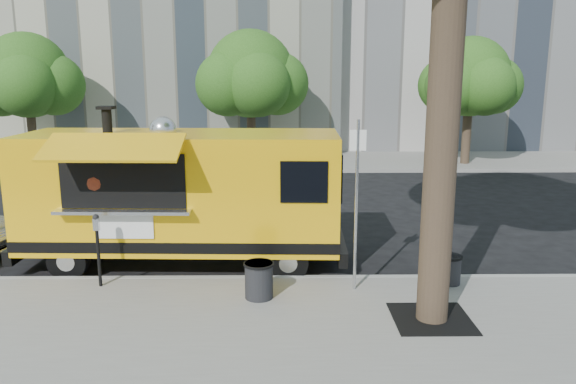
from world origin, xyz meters
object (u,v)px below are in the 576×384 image
Objects in this scene: far_tree_b at (251,74)px; trash_bin_right at (449,268)px; food_truck at (181,193)px; sign_post at (357,196)px; trash_bin_left at (259,279)px; far_tree_a at (27,76)px; parking_meter at (98,242)px; far_tree_c at (470,77)px.

trash_bin_right is at bearing -72.90° from far_tree_b.
far_tree_b reaches higher than food_truck.
sign_post is 2.27m from trash_bin_right.
food_truck is 2.86m from trash_bin_left.
far_tree_b is 1.83× the size of sign_post.
food_truck is at bearing -55.85° from far_tree_a.
far_tree_a is at bearing -177.46° from far_tree_b.
sign_post is at bearing -2.52° from parking_meter.
food_truck is (-9.77, -12.23, -2.19)m from far_tree_c.
far_tree_b is at bearing 100.15° from sign_post.
trash_bin_right is at bearing 8.10° from sign_post.
far_tree_c reaches higher than food_truck.
parking_meter is at bearing -128.66° from far_tree_c.
far_tree_c is at bearing 0.32° from far_tree_a.
parking_meter reaches higher than trash_bin_right.
sign_post is at bearing -114.81° from far_tree_c.
far_tree_b is at bearing 2.54° from far_tree_a.
far_tree_a is 1.03× the size of far_tree_c.
sign_post reaches higher than parking_meter.
far_tree_a is 9.01m from far_tree_b.
food_truck is at bearing -93.54° from far_tree_b.
far_tree_c is 16.78m from trash_bin_left.
far_tree_c is 17.82m from parking_meter.
food_truck is 12.56× the size of trash_bin_right.
far_tree_c is 9.85× the size of trash_bin_right.
trash_bin_left is 3.49m from trash_bin_right.
trash_bin_left is (9.88, -14.22, -3.29)m from far_tree_a.
far_tree_c reaches higher than sign_post.
sign_post is 0.45× the size of food_truck.
sign_post is 3.76m from food_truck.
far_tree_c is 15.81m from food_truck.
far_tree_c reaches higher than parking_meter.
trash_bin_left is at bearing -11.19° from parking_meter.
far_tree_a is at bearing 125.93° from food_truck.
far_tree_c is 1.74× the size of sign_post.
far_tree_c reaches higher than trash_bin_right.
far_tree_b is (9.00, 0.40, 0.06)m from far_tree_a.
trash_bin_right is at bearing 10.22° from trash_bin_left.
sign_post is (-6.45, -13.95, -1.87)m from far_tree_c.
far_tree_a is 8.60× the size of trash_bin_left.
far_tree_b reaches higher than trash_bin_left.
far_tree_c is 15.48m from sign_post.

